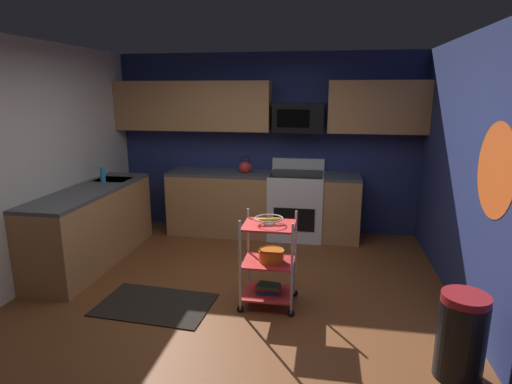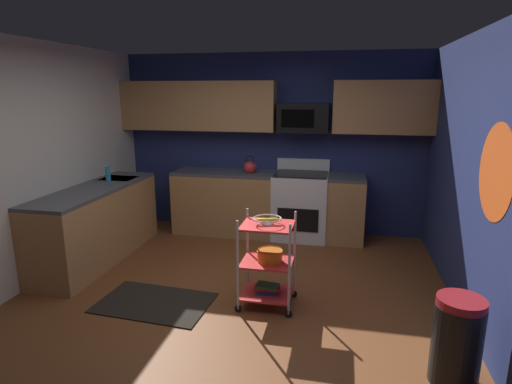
{
  "view_description": "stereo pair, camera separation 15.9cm",
  "coord_description": "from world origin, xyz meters",
  "px_view_note": "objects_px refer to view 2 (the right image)",
  "views": [
    {
      "loc": [
        0.89,
        -3.7,
        2.05
      ],
      "look_at": [
        0.19,
        0.41,
        1.05
      ],
      "focal_mm": 29.39,
      "sensor_mm": 36.0,
      "label": 1
    },
    {
      "loc": [
        1.05,
        -3.67,
        2.05
      ],
      "look_at": [
        0.19,
        0.41,
        1.05
      ],
      "focal_mm": 29.39,
      "sensor_mm": 36.0,
      "label": 2
    }
  ],
  "objects_px": {
    "trash_can": "(457,341)",
    "mixing_bowl_large": "(270,255)",
    "microwave": "(303,118)",
    "rolling_cart": "(267,262)",
    "oven_range": "(300,205)",
    "kettle": "(250,167)",
    "book_stack": "(267,289)",
    "dish_soap_bottle": "(108,174)",
    "fruit_bowl": "(267,220)"
  },
  "relations": [
    {
      "from": "rolling_cart",
      "to": "kettle",
      "type": "height_order",
      "value": "kettle"
    },
    {
      "from": "mixing_bowl_large",
      "to": "microwave",
      "type": "bearing_deg",
      "value": 87.82
    },
    {
      "from": "mixing_bowl_large",
      "to": "dish_soap_bottle",
      "type": "bearing_deg",
      "value": 155.16
    },
    {
      "from": "fruit_bowl",
      "to": "trash_can",
      "type": "height_order",
      "value": "fruit_bowl"
    },
    {
      "from": "trash_can",
      "to": "oven_range",
      "type": "bearing_deg",
      "value": 116.05
    },
    {
      "from": "mixing_bowl_large",
      "to": "oven_range",
      "type": "bearing_deg",
      "value": 87.7
    },
    {
      "from": "book_stack",
      "to": "dish_soap_bottle",
      "type": "distance_m",
      "value": 2.66
    },
    {
      "from": "rolling_cart",
      "to": "trash_can",
      "type": "relative_size",
      "value": 1.39
    },
    {
      "from": "oven_range",
      "to": "microwave",
      "type": "distance_m",
      "value": 1.23
    },
    {
      "from": "kettle",
      "to": "microwave",
      "type": "bearing_deg",
      "value": 8.37
    },
    {
      "from": "rolling_cart",
      "to": "mixing_bowl_large",
      "type": "distance_m",
      "value": 0.07
    },
    {
      "from": "book_stack",
      "to": "kettle",
      "type": "bearing_deg",
      "value": 107.07
    },
    {
      "from": "fruit_bowl",
      "to": "trash_can",
      "type": "relative_size",
      "value": 0.41
    },
    {
      "from": "trash_can",
      "to": "mixing_bowl_large",
      "type": "bearing_deg",
      "value": 150.69
    },
    {
      "from": "oven_range",
      "to": "microwave",
      "type": "bearing_deg",
      "value": 90.26
    },
    {
      "from": "microwave",
      "to": "dish_soap_bottle",
      "type": "xyz_separation_m",
      "value": [
        -2.39,
        -1.09,
        -0.68
      ]
    },
    {
      "from": "rolling_cart",
      "to": "trash_can",
      "type": "distance_m",
      "value": 1.75
    },
    {
      "from": "microwave",
      "to": "fruit_bowl",
      "type": "distance_m",
      "value": 2.32
    },
    {
      "from": "fruit_bowl",
      "to": "kettle",
      "type": "bearing_deg",
      "value": 107.07
    },
    {
      "from": "rolling_cart",
      "to": "kettle",
      "type": "bearing_deg",
      "value": 107.07
    },
    {
      "from": "microwave",
      "to": "kettle",
      "type": "xyz_separation_m",
      "value": [
        -0.74,
        -0.11,
        -0.7
      ]
    },
    {
      "from": "rolling_cart",
      "to": "dish_soap_bottle",
      "type": "height_order",
      "value": "dish_soap_bottle"
    },
    {
      "from": "rolling_cart",
      "to": "book_stack",
      "type": "xyz_separation_m",
      "value": [
        -0.0,
        -0.0,
        -0.28
      ]
    },
    {
      "from": "kettle",
      "to": "trash_can",
      "type": "bearing_deg",
      "value": -53.34
    },
    {
      "from": "dish_soap_bottle",
      "to": "book_stack",
      "type": "bearing_deg",
      "value": -25.07
    },
    {
      "from": "fruit_bowl",
      "to": "mixing_bowl_large",
      "type": "distance_m",
      "value": 0.36
    },
    {
      "from": "oven_range",
      "to": "trash_can",
      "type": "height_order",
      "value": "oven_range"
    },
    {
      "from": "mixing_bowl_large",
      "to": "book_stack",
      "type": "distance_m",
      "value": 0.35
    },
    {
      "from": "dish_soap_bottle",
      "to": "trash_can",
      "type": "relative_size",
      "value": 0.3
    },
    {
      "from": "rolling_cart",
      "to": "book_stack",
      "type": "relative_size",
      "value": 3.46
    },
    {
      "from": "kettle",
      "to": "trash_can",
      "type": "relative_size",
      "value": 0.4
    },
    {
      "from": "microwave",
      "to": "kettle",
      "type": "relative_size",
      "value": 2.65
    },
    {
      "from": "fruit_bowl",
      "to": "kettle",
      "type": "distance_m",
      "value": 2.15
    },
    {
      "from": "rolling_cart",
      "to": "book_stack",
      "type": "distance_m",
      "value": 0.28
    },
    {
      "from": "book_stack",
      "to": "kettle",
      "type": "relative_size",
      "value": 1.0
    },
    {
      "from": "oven_range",
      "to": "kettle",
      "type": "relative_size",
      "value": 4.17
    },
    {
      "from": "book_stack",
      "to": "dish_soap_bottle",
      "type": "bearing_deg",
      "value": 154.93
    },
    {
      "from": "book_stack",
      "to": "trash_can",
      "type": "bearing_deg",
      "value": -28.92
    },
    {
      "from": "oven_range",
      "to": "trash_can",
      "type": "relative_size",
      "value": 1.67
    },
    {
      "from": "oven_range",
      "to": "trash_can",
      "type": "xyz_separation_m",
      "value": [
        1.42,
        -2.9,
        -0.15
      ]
    },
    {
      "from": "dish_soap_bottle",
      "to": "rolling_cart",
      "type": "bearing_deg",
      "value": -25.07
    },
    {
      "from": "book_stack",
      "to": "rolling_cart",
      "type": "bearing_deg",
      "value": 7.13
    },
    {
      "from": "mixing_bowl_large",
      "to": "kettle",
      "type": "distance_m",
      "value": 2.21
    },
    {
      "from": "oven_range",
      "to": "mixing_bowl_large",
      "type": "bearing_deg",
      "value": -92.3
    },
    {
      "from": "mixing_bowl_large",
      "to": "kettle",
      "type": "relative_size",
      "value": 0.95
    },
    {
      "from": "microwave",
      "to": "book_stack",
      "type": "bearing_deg",
      "value": -92.82
    },
    {
      "from": "fruit_bowl",
      "to": "dish_soap_bottle",
      "type": "xyz_separation_m",
      "value": [
        -2.29,
        1.07,
        0.14
      ]
    },
    {
      "from": "oven_range",
      "to": "microwave",
      "type": "xyz_separation_m",
      "value": [
        -0.0,
        0.1,
        1.22
      ]
    },
    {
      "from": "oven_range",
      "to": "microwave",
      "type": "relative_size",
      "value": 1.57
    },
    {
      "from": "microwave",
      "to": "rolling_cart",
      "type": "bearing_deg",
      "value": -92.82
    }
  ]
}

